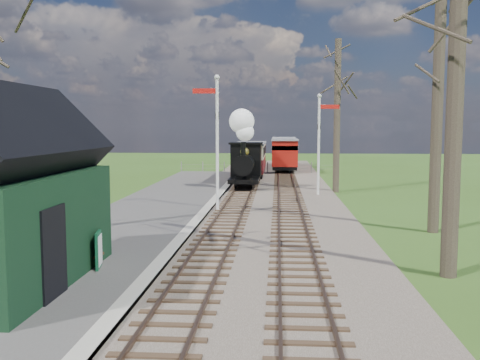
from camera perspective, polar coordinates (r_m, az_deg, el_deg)
The scene contains 18 objects.
distant_hills at distance 75.13m, azimuth 3.47°, elevation -9.81°, with size 114.40×48.00×22.02m.
ballast_bed at distance 30.27m, azimuth 2.64°, elevation -1.61°, with size 8.00×60.00×0.10m, color brown.
track_near at distance 30.32m, azimuth 0.18°, elevation -1.50°, with size 1.60×60.00×0.15m.
track_far at distance 30.26m, azimuth 5.10°, elevation -1.54°, with size 1.60×60.00×0.15m.
platform at distance 23.01m, azimuth -9.93°, elevation -3.90°, with size 5.00×44.00×0.20m, color #474442.
coping_strip at distance 22.57m, azimuth -4.24°, elevation -4.00°, with size 0.40×44.00×0.21m, color #B2AD9E.
station_shed at distance 13.67m, azimuth -23.56°, elevation -1.68°, with size 3.25×6.30×4.78m.
semaphore_near at distance 24.17m, azimuth -2.61°, elevation 5.03°, with size 1.22×0.24×6.22m.
semaphore_far at distance 30.11m, azimuth 8.54°, elevation 4.60°, with size 1.22×0.24×5.72m.
bare_trees at distance 18.17m, azimuth 1.88°, elevation 9.81°, with size 15.51×22.39×12.00m.
fence_line at distance 44.17m, azimuth 1.79°, elevation 1.36°, with size 12.60×0.08×1.00m.
locomotive at distance 33.11m, azimuth 0.51°, elevation 2.74°, with size 1.90×4.44×4.76m.
coach at distance 39.19m, azimuth 1.08°, elevation 2.34°, with size 2.22×7.62×2.34m.
red_carriage_a at distance 45.60m, azimuth 4.77°, elevation 2.78°, with size 2.20×5.44×2.31m.
red_carriage_b at distance 51.10m, azimuth 4.69°, elevation 3.10°, with size 2.20×5.44×2.31m.
sign_board at distance 14.61m, azimuth -14.84°, elevation -7.23°, with size 0.20×0.67×0.97m.
bench at distance 14.68m, azimuth -16.89°, elevation -7.48°, with size 0.69×1.63×0.90m.
person at distance 13.80m, azimuth -17.87°, elevation -7.12°, with size 0.52×0.34×1.42m, color black.
Camera 1 is at (2.03, -8.01, 3.92)m, focal length 40.00 mm.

